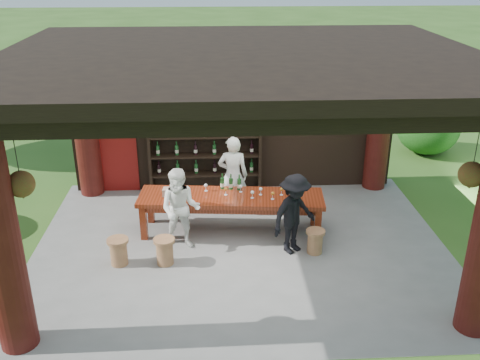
{
  "coord_description": "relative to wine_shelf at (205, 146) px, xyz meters",
  "views": [
    {
      "loc": [
        -0.47,
        -8.37,
        4.93
      ],
      "look_at": [
        0.0,
        0.4,
        1.15
      ],
      "focal_mm": 40.0,
      "sensor_mm": 36.0,
      "label": 1
    }
  ],
  "objects": [
    {
      "name": "tasting_table",
      "position": [
        0.49,
        -1.85,
        -0.43
      ],
      "size": [
        3.49,
        1.19,
        0.75
      ],
      "rotation": [
        0.0,
        0.0,
        -0.09
      ],
      "color": "#5F200D",
      "rests_on": "ground"
    },
    {
      "name": "trees",
      "position": [
        4.53,
        -0.75,
        2.3
      ],
      "size": [
        21.51,
        11.56,
        4.8
      ],
      "color": "#3F2819",
      "rests_on": "ground"
    },
    {
      "name": "guest_woman",
      "position": [
        -0.42,
        -2.36,
        -0.32
      ],
      "size": [
        0.8,
        0.67,
        1.5
      ],
      "primitive_type": "imported",
      "rotation": [
        0.0,
        0.0,
        -0.14
      ],
      "color": "white",
      "rests_on": "ground"
    },
    {
      "name": "pavilion",
      "position": [
        0.63,
        -2.02,
        1.06
      ],
      "size": [
        7.5,
        6.0,
        3.6
      ],
      "color": "slate",
      "rests_on": "ground"
    },
    {
      "name": "guest_man",
      "position": [
        1.55,
        -2.63,
        -0.33
      ],
      "size": [
        1.08,
        1.0,
        1.47
      ],
      "primitive_type": "imported",
      "rotation": [
        0.0,
        0.0,
        0.64
      ],
      "color": "black",
      "rests_on": "ground"
    },
    {
      "name": "stool_near_left",
      "position": [
        -0.68,
        -2.92,
        -0.81
      ],
      "size": [
        0.36,
        0.36,
        0.48
      ],
      "rotation": [
        0.0,
        0.0,
        0.15
      ],
      "color": "brown",
      "rests_on": "ground"
    },
    {
      "name": "host",
      "position": [
        0.56,
        -1.04,
        -0.25
      ],
      "size": [
        0.62,
        0.44,
        1.63
      ],
      "primitive_type": "imported",
      "rotation": [
        0.0,
        0.0,
        3.06
      ],
      "color": "white",
      "rests_on": "ground"
    },
    {
      "name": "wine_shelf",
      "position": [
        0.0,
        0.0,
        0.0
      ],
      "size": [
        2.42,
        0.37,
        2.13
      ],
      "color": "black",
      "rests_on": "ground"
    },
    {
      "name": "stool_near_right",
      "position": [
        1.93,
        -2.7,
        -0.83
      ],
      "size": [
        0.34,
        0.34,
        0.44
      ],
      "rotation": [
        0.0,
        0.0,
        -0.18
      ],
      "color": "brown",
      "rests_on": "ground"
    },
    {
      "name": "napkin_basket",
      "position": [
        -0.64,
        -1.77,
        -0.25
      ],
      "size": [
        0.28,
        0.2,
        0.14
      ],
      "primitive_type": "cube",
      "rotation": [
        0.0,
        0.0,
        -0.09
      ],
      "color": "#BF6672",
      "rests_on": "tasting_table"
    },
    {
      "name": "stool_far_left",
      "position": [
        -1.46,
        -2.9,
        -0.81
      ],
      "size": [
        0.37,
        0.37,
        0.48
      ],
      "rotation": [
        0.0,
        0.0,
        0.31
      ],
      "color": "brown",
      "rests_on": "ground"
    },
    {
      "name": "table_bottles",
      "position": [
        0.5,
        -1.55,
        -0.16
      ],
      "size": [
        0.4,
        0.15,
        0.31
      ],
      "color": "#194C1E",
      "rests_on": "tasting_table"
    },
    {
      "name": "shrubs",
      "position": [
        1.99,
        -1.57,
        -0.52
      ],
      "size": [
        14.45,
        8.69,
        1.36
      ],
      "color": "#194C14",
      "rests_on": "ground"
    },
    {
      "name": "table_glasses",
      "position": [
        0.9,
        -1.85,
        -0.24
      ],
      "size": [
        1.6,
        0.5,
        0.15
      ],
      "color": "silver",
      "rests_on": "tasting_table"
    },
    {
      "name": "ground",
      "position": [
        0.64,
        -2.45,
        -1.07
      ],
      "size": [
        90.0,
        90.0,
        0.0
      ],
      "primitive_type": "plane",
      "color": "#2D5119",
      "rests_on": "ground"
    }
  ]
}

